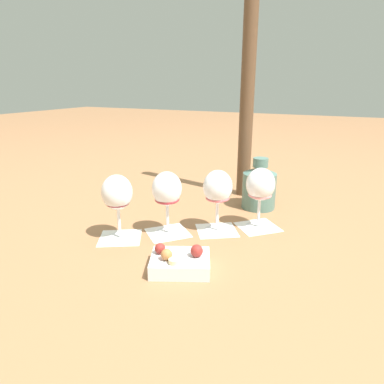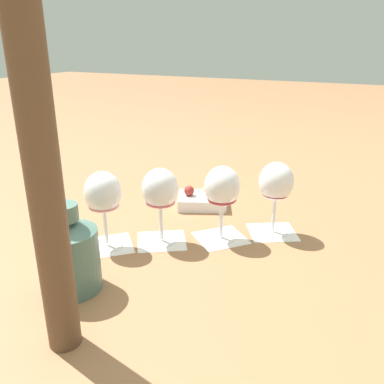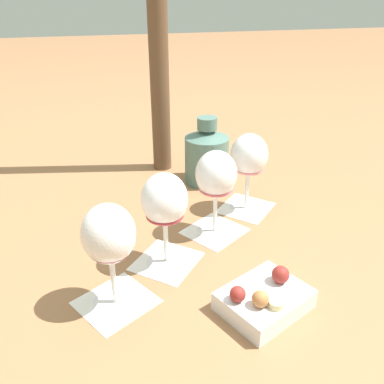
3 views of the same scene
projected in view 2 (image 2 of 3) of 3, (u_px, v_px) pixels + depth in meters
name	position (u px, v px, depth m)	size (l,w,h in m)	color
ground_plane	(191.00, 240.00, 0.97)	(8.00, 8.00, 0.00)	#936642
tasting_card_0	(107.00, 246.00, 0.94)	(0.15, 0.15, 0.00)	white
tasting_card_1	(162.00, 241.00, 0.97)	(0.15, 0.15, 0.00)	white
tasting_card_2	(221.00, 238.00, 0.98)	(0.15, 0.15, 0.00)	white
tasting_card_3	(272.00, 232.00, 1.01)	(0.15, 0.15, 0.00)	white
wine_glass_0	(103.00, 196.00, 0.90)	(0.08, 0.08, 0.18)	white
wine_glass_1	(160.00, 192.00, 0.92)	(0.08, 0.08, 0.18)	white
wine_glass_2	(222.00, 190.00, 0.94)	(0.08, 0.08, 0.18)	white
wine_glass_3	(276.00, 185.00, 0.97)	(0.08, 0.08, 0.18)	white
ceramic_vase	(69.00, 253.00, 0.76)	(0.11, 0.11, 0.17)	#4C7066
snack_dish	(203.00, 200.00, 1.16)	(0.17, 0.15, 0.06)	silver
umbrella_pole	(27.00, 55.00, 0.49)	(0.05, 0.05, 0.87)	brown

